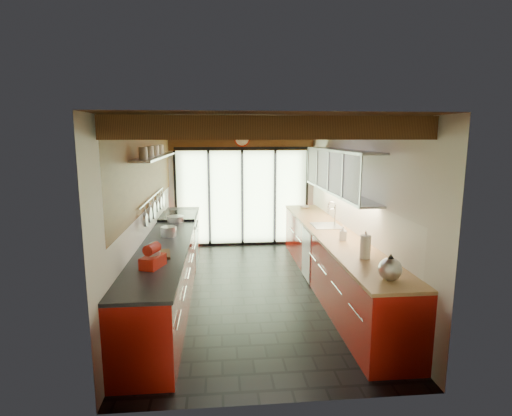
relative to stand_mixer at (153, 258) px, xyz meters
name	(u,v)px	position (x,y,z in m)	size (l,w,h in m)	color
ground	(253,290)	(1.27, 1.50, -1.03)	(5.50, 5.50, 0.00)	black
room_shell	(252,187)	(1.27, 1.50, 0.62)	(5.50, 5.50, 5.50)	silver
ceiling_beams	(250,133)	(1.27, 1.88, 1.43)	(3.14, 5.06, 4.90)	#593316
glass_door	(242,171)	(1.27, 4.19, 0.63)	(2.95, 0.10, 2.90)	#C6EAAD
left_counter	(170,264)	(-0.01, 1.50, -0.57)	(0.68, 5.00, 0.92)	#9E140B
range_stove	(179,240)	(-0.01, 2.95, -0.56)	(0.66, 0.90, 0.97)	silver
right_counter	(332,260)	(2.54, 1.50, -0.57)	(0.68, 5.00, 0.92)	#9E140B
sink_assembly	(327,224)	(2.56, 1.90, -0.07)	(0.45, 0.52, 0.43)	silver
upper_cabinets_right	(339,171)	(2.70, 1.80, 0.82)	(0.34, 3.00, 3.00)	silver
left_wall_fixtures	(156,176)	(-0.20, 1.75, 0.77)	(0.28, 2.60, 0.96)	silver
stand_mixer	(153,258)	(0.00, 0.00, 0.00)	(0.28, 0.36, 0.29)	red
pot_large	(169,231)	(0.00, 1.45, -0.04)	(0.23, 0.23, 0.15)	silver
pot_small	(176,219)	(0.00, 2.44, -0.06)	(0.29, 0.29, 0.11)	silver
cutting_board	(159,255)	(0.00, 0.44, -0.10)	(0.27, 0.38, 0.03)	brown
kettle	(390,268)	(2.54, -0.63, 0.01)	(0.30, 0.33, 0.29)	silver
paper_towel	(365,247)	(2.54, 0.09, 0.03)	(0.17, 0.17, 0.35)	white
soap_bottle	(343,233)	(2.54, 0.97, -0.01)	(0.10, 0.10, 0.22)	silver
bowl	(304,207)	(2.54, 3.63, -0.09)	(0.19, 0.19, 0.05)	silver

